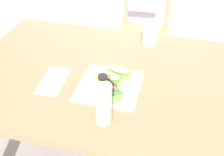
% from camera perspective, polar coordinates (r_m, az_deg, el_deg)
% --- Properties ---
extents(dining_table, '(1.39, 0.89, 0.74)m').
position_cam_1_polar(dining_table, '(1.37, 0.01, -3.21)').
color(dining_table, '#997551').
rests_on(dining_table, ground).
extents(chair_wooden_far, '(0.42, 0.42, 0.87)m').
position_cam_1_polar(chair_wooden_far, '(2.29, 6.52, 9.29)').
color(chair_wooden_far, tan).
rests_on(chair_wooden_far, ground).
extents(plate_lunch, '(0.27, 0.27, 0.01)m').
position_cam_1_polar(plate_lunch, '(1.22, -0.47, -1.66)').
color(plate_lunch, beige).
rests_on(plate_lunch, dining_table).
extents(sandwich_half_front, '(0.11, 0.07, 0.06)m').
position_cam_1_polar(sandwich_half_front, '(1.21, -0.75, 0.02)').
color(sandwich_half_front, '#DBB270').
rests_on(sandwich_half_front, plate_lunch).
extents(sandwich_half_back, '(0.11, 0.07, 0.06)m').
position_cam_1_polar(sandwich_half_back, '(1.25, 1.31, 1.30)').
color(sandwich_half_back, '#DBB270').
rests_on(sandwich_half_back, plate_lunch).
extents(salad_mixed_greens, '(0.15, 0.17, 0.03)m').
position_cam_1_polar(salad_mixed_greens, '(1.17, -0.29, -2.30)').
color(salad_mixed_greens, '#6B9E47').
rests_on(salad_mixed_greens, plate_lunch).
extents(napkin_folded, '(0.12, 0.21, 0.00)m').
position_cam_1_polar(napkin_folded, '(1.28, -11.89, -0.52)').
color(napkin_folded, white).
rests_on(napkin_folded, dining_table).
extents(fork_on_napkin, '(0.03, 0.19, 0.00)m').
position_cam_1_polar(fork_on_napkin, '(1.29, -11.58, 0.06)').
color(fork_on_napkin, silver).
rests_on(fork_on_napkin, napkin_folded).
extents(bottle_cold_brew, '(0.07, 0.07, 0.21)m').
position_cam_1_polar(bottle_cold_brew, '(1.02, -1.78, -5.58)').
color(bottle_cold_brew, black).
rests_on(bottle_cold_brew, dining_table).
extents(mason_jar_iced_tea, '(0.09, 0.09, 0.13)m').
position_cam_1_polar(mason_jar_iced_tea, '(1.53, 7.83, 9.04)').
color(mason_jar_iced_tea, '#995623').
rests_on(mason_jar_iced_tea, dining_table).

